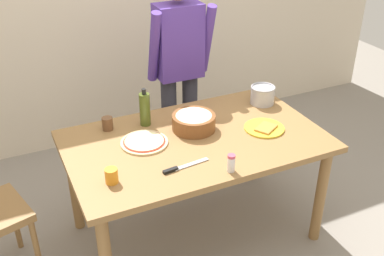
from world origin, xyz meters
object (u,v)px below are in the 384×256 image
olive_oil_bottle (145,109)px  salt_shaker (231,163)px  popcorn_bowl (194,121)px  cup_orange (112,176)px  dining_table (195,151)px  steel_pot (263,95)px  cup_small_brown (107,124)px  plate_with_slice (265,128)px  person_cook (179,65)px  chef_knife (180,167)px  pizza_raw_on_board (144,142)px

olive_oil_bottle → salt_shaker: (0.25, -0.71, -0.06)m
popcorn_bowl → cup_orange: 0.73m
dining_table → steel_pot: steel_pot is taller
olive_oil_bottle → cup_small_brown: bearing=170.6°
dining_table → cup_orange: bearing=-159.4°
dining_table → popcorn_bowl: 0.20m
plate_with_slice → cup_orange: cup_orange is taller
person_cook → cup_small_brown: person_cook is taller
popcorn_bowl → cup_orange: (-0.64, -0.34, -0.02)m
chef_knife → pizza_raw_on_board: bearing=105.0°
popcorn_bowl → salt_shaker: 0.52m
olive_oil_bottle → chef_knife: (0.00, -0.56, -0.11)m
steel_pot → cup_orange: bearing=-159.2°
plate_with_slice → popcorn_bowl: popcorn_bowl is taller
steel_pot → chef_knife: bearing=-149.5°
pizza_raw_on_board → popcorn_bowl: popcorn_bowl is taller
plate_with_slice → olive_oil_bottle: olive_oil_bottle is taller
dining_table → cup_small_brown: 0.59m
person_cook → cup_orange: bearing=-130.0°
person_cook → plate_with_slice: bearing=-74.4°
cup_small_brown → chef_knife: 0.65m
salt_shaker → plate_with_slice: bearing=36.9°
plate_with_slice → salt_shaker: size_ratio=2.45×
plate_with_slice → olive_oil_bottle: (-0.67, 0.38, 0.11)m
popcorn_bowl → cup_small_brown: bearing=155.6°
cup_orange → chef_knife: size_ratio=0.29×
popcorn_bowl → salt_shaker: bearing=-91.7°
person_cook → pizza_raw_on_board: 0.88m
pizza_raw_on_board → dining_table: bearing=-14.7°
popcorn_bowl → olive_oil_bottle: bearing=144.2°
plate_with_slice → person_cook: bearing=105.6°
dining_table → olive_oil_bottle: (-0.22, 0.30, 0.20)m
popcorn_bowl → chef_knife: size_ratio=0.96×
dining_table → person_cook: bearing=73.6°
dining_table → plate_with_slice: bearing=-10.1°
pizza_raw_on_board → steel_pot: size_ratio=1.69×
pizza_raw_on_board → chef_knife: bearing=-75.0°
person_cook → pizza_raw_on_board: bearing=-128.2°
dining_table → salt_shaker: salt_shaker is taller
dining_table → person_cook: size_ratio=0.99×
popcorn_bowl → olive_oil_bottle: (-0.26, 0.19, 0.05)m
chef_knife → dining_table: bearing=50.3°
dining_table → cup_orange: cup_orange is taller
steel_pot → cup_orange: steel_pot is taller
popcorn_bowl → cup_small_brown: 0.55m
person_cook → pizza_raw_on_board: size_ratio=5.53×
olive_oil_bottle → plate_with_slice: bearing=-29.7°
plate_with_slice → cup_orange: size_ratio=3.06×
pizza_raw_on_board → popcorn_bowl: (0.35, 0.03, 0.05)m
popcorn_bowl → olive_oil_bottle: olive_oil_bottle is taller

